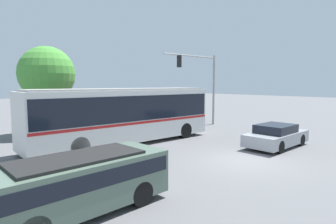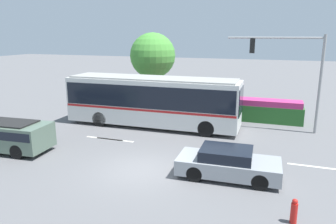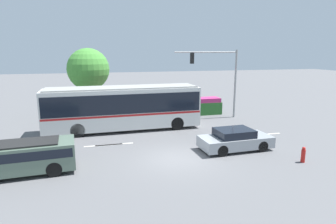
{
  "view_description": "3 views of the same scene",
  "coord_description": "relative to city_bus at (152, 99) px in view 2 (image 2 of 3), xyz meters",
  "views": [
    {
      "loc": [
        -10.68,
        -7.18,
        3.53
      ],
      "look_at": [
        0.1,
        5.65,
        1.83
      ],
      "focal_mm": 29.38,
      "sensor_mm": 36.0,
      "label": 1
    },
    {
      "loc": [
        5.62,
        -12.35,
        5.99
      ],
      "look_at": [
        0.05,
        3.5,
        1.92
      ],
      "focal_mm": 34.28,
      "sensor_mm": 36.0,
      "label": 2
    },
    {
      "loc": [
        -4.31,
        -14.51,
        5.82
      ],
      "look_at": [
        0.3,
        3.22,
        1.98
      ],
      "focal_mm": 30.76,
      "sensor_mm": 36.0,
      "label": 3
    }
  ],
  "objects": [
    {
      "name": "fire_hydrant",
      "position": [
        8.61,
        -9.07,
        -1.46
      ],
      "size": [
        0.22,
        0.22,
        0.86
      ],
      "color": "red",
      "rests_on": "ground"
    },
    {
      "name": "traffic_light_pole",
      "position": [
        8.72,
        1.86,
        2.22
      ],
      "size": [
        5.73,
        0.24,
        6.01
      ],
      "rotation": [
        0.0,
        0.0,
        3.14
      ],
      "color": "gray",
      "rests_on": "ground"
    },
    {
      "name": "lane_stripe_mid",
      "position": [
        -0.98,
        -3.46,
        -1.86
      ],
      "size": [
        2.4,
        0.16,
        0.01
      ],
      "primitive_type": "cube",
      "color": "silver",
      "rests_on": "ground"
    },
    {
      "name": "city_bus",
      "position": [
        0.0,
        0.0,
        0.0
      ],
      "size": [
        11.52,
        2.84,
        3.29
      ],
      "rotation": [
        0.0,
        0.0,
        0.02
      ],
      "color": "silver",
      "rests_on": "ground"
    },
    {
      "name": "suv_left_lane",
      "position": [
        -5.64,
        -6.89,
        -0.94
      ],
      "size": [
        5.06,
        2.3,
        1.59
      ],
      "rotation": [
        0.0,
        0.0,
        0.07
      ],
      "color": "#516656",
      "rests_on": "ground"
    },
    {
      "name": "ground_plane",
      "position": [
        2.23,
        -6.86,
        -1.87
      ],
      "size": [
        140.0,
        140.0,
        0.0
      ],
      "primitive_type": "plane",
      "color": "#5B5B5E"
    },
    {
      "name": "street_tree_left",
      "position": [
        -2.48,
        6.25,
        2.37
      ],
      "size": [
        3.83,
        3.83,
        6.17
      ],
      "color": "brown",
      "rests_on": "ground"
    },
    {
      "name": "flowering_hedge",
      "position": [
        4.25,
        3.77,
        -1.1
      ],
      "size": [
        10.62,
        1.39,
        1.55
      ],
      "color": "#286028",
      "rests_on": "ground"
    },
    {
      "name": "sedan_foreground",
      "position": [
        6.02,
        -6.29,
        -1.25
      ],
      "size": [
        4.39,
        2.06,
        1.29
      ],
      "rotation": [
        0.0,
        0.0,
        0.04
      ],
      "color": "gray",
      "rests_on": "ground"
    },
    {
      "name": "lane_stripe_near",
      "position": [
        9.69,
        -3.86,
        -1.86
      ],
      "size": [
        2.4,
        0.16,
        0.01
      ],
      "primitive_type": "cube",
      "color": "silver",
      "rests_on": "ground"
    },
    {
      "name": "lane_stripe_far",
      "position": [
        -1.67,
        -3.46,
        -1.86
      ],
      "size": [
        2.4,
        0.16,
        0.01
      ],
      "primitive_type": "cube",
      "color": "silver",
      "rests_on": "ground"
    }
  ]
}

